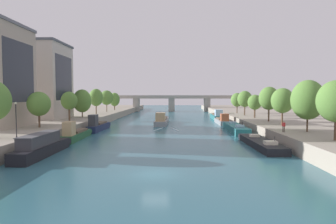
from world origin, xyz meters
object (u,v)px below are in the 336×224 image
moored_boat_right_midway (217,116)px  tree_right_past_mid (282,101)px  barge_midriver (162,120)px  moored_boat_right_lone (235,128)px  person_on_quay (284,126)px  tree_left_end_of_row (107,98)px  tree_left_distant (39,104)px  moored_boat_left_downstream (76,134)px  tree_right_third (308,100)px  tree_left_midway (96,97)px  tree_right_second (245,99)px  tree_left_third (82,101)px  tree_right_by_lamp (255,102)px  tree_right_nearest (269,98)px  lamppost_left_bank (16,118)px  moored_boat_left_midway (98,126)px  moored_boat_right_upstream (260,143)px  tree_left_by_lamp (115,99)px  moored_boat_left_gap_after (42,146)px  moored_boat_right_far (222,121)px  tree_left_far (69,101)px  tree_right_far (237,100)px  bridge_far (172,101)px

moored_boat_right_midway → tree_right_past_mid: tree_right_past_mid is taller
barge_midriver → moored_boat_right_lone: bearing=-44.3°
person_on_quay → tree_right_past_mid: bearing=71.5°
tree_left_end_of_row → tree_right_past_mid: 60.68m
tree_left_distant → moored_boat_left_downstream: bearing=-0.2°
tree_right_third → person_on_quay: 5.27m
tree_left_midway → tree_right_second: 42.05m
tree_left_third → tree_right_by_lamp: tree_left_third is taller
tree_left_distant → tree_right_by_lamp: 47.43m
tree_right_nearest → lamppost_left_bank: 46.40m
tree_left_third → tree_right_by_lamp: 42.31m
moored_boat_right_lone → moored_boat_right_midway: 31.41m
moored_boat_left_midway → moored_boat_right_lone: 28.57m
moored_boat_right_upstream → tree_left_end_of_row: 65.00m
moored_boat_right_lone → tree_left_by_lamp: tree_left_by_lamp is taller
tree_left_by_lamp → lamppost_left_bank: (2.64, -71.84, -1.42)m
moored_boat_right_midway → person_on_quay: bearing=-86.6°
tree_right_nearest → moored_boat_left_downstream: bearing=-160.8°
tree_right_second → tree_left_by_lamp: bearing=146.0°
moored_boat_left_gap_after → moored_boat_right_far: size_ratio=1.03×
tree_right_third → tree_left_by_lamp: bearing=123.1°
moored_boat_right_lone → tree_right_past_mid: bearing=-48.0°
moored_boat_left_midway → moored_boat_right_far: size_ratio=0.95×
tree_left_by_lamp → barge_midriver: bearing=-59.4°
barge_midriver → person_on_quay: (19.33, -32.82, 2.00)m
moored_boat_right_upstream → tree_left_far: bearing=150.9°
moored_boat_right_midway → person_on_quay: person_on_quay is taller
tree_left_far → tree_right_far: bearing=34.5°
tree_left_far → tree_left_end_of_row: size_ratio=0.88×
moored_boat_right_far → tree_left_end_of_row: (-34.95, 20.34, 5.79)m
moored_boat_right_midway → lamppost_left_bank: lamppost_left_bank is taller
moored_boat_left_midway → moored_boat_right_lone: size_ratio=0.73×
barge_midriver → moored_boat_right_far: bearing=2.1°
moored_boat_left_midway → tree_right_past_mid: tree_right_past_mid is taller
moored_boat_left_gap_after → tree_left_midway: 50.16m
tree_right_past_mid → moored_boat_left_gap_after: bearing=-153.6°
tree_left_end_of_row → tree_right_second: size_ratio=1.07×
tree_left_third → lamppost_left_bank: (3.40, -36.61, -1.51)m
barge_midriver → bridge_far: bearing=88.4°
tree_left_third → tree_right_far: 45.60m
tree_left_far → lamppost_left_bank: size_ratio=1.36×
tree_left_far → person_on_quay: (38.35, -18.74, -3.30)m
tree_right_third → person_on_quay: (-3.64, -0.57, -3.78)m
moored_boat_right_lone → tree_right_far: (6.50, 29.83, 5.36)m
tree_left_third → barge_midriver: bearing=9.3°
moored_boat_right_midway → tree_right_by_lamp: tree_right_by_lamp is taller
tree_right_far → tree_left_midway: bearing=-172.5°
moored_boat_right_lone → barge_midriver: bearing=135.7°
tree_right_nearest → tree_right_by_lamp: tree_right_nearest is taller
moored_boat_left_downstream → tree_left_third: bearing=105.3°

